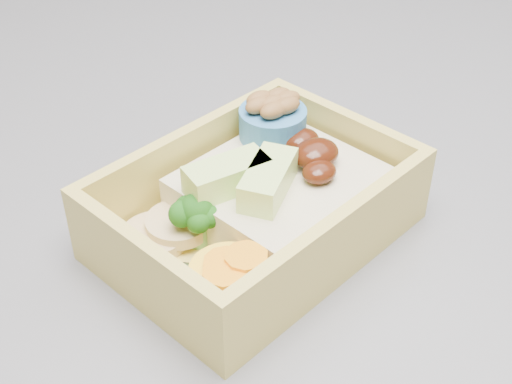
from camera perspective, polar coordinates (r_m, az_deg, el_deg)
bento_box at (r=0.44m, az=0.33°, el=-0.78°), size 0.21×0.17×0.07m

